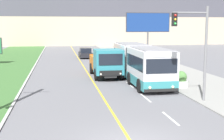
# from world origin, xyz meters

# --- Properties ---
(lane_marking_centre) EXTENTS (2.88, 140.00, 0.01)m
(lane_marking_centre) POSITION_xyz_m (0.41, 2.89, 0.00)
(lane_marking_centre) COLOR gold
(lane_marking_centre) RESTS_ON ground_plane
(apartment_block_background) EXTENTS (80.00, 8.04, 19.04)m
(apartment_block_background) POSITION_xyz_m (0.00, 63.94, 9.52)
(apartment_block_background) COLOR #BCAD93
(apartment_block_background) RESTS_ON ground_plane
(city_bus) EXTENTS (2.64, 11.48, 3.04)m
(city_bus) POSITION_xyz_m (3.96, 13.89, 1.54)
(city_bus) COLOR silver
(city_bus) RESTS_ON ground_plane
(dump_truck) EXTENTS (2.48, 6.61, 2.64)m
(dump_truck) POSITION_xyz_m (1.43, 15.83, 1.33)
(dump_truck) COLOR black
(dump_truck) RESTS_ON ground_plane
(car_distant) EXTENTS (1.80, 4.30, 1.45)m
(car_distant) POSITION_xyz_m (1.07, 33.85, 0.69)
(car_distant) COLOR black
(car_distant) RESTS_ON ground_plane
(traffic_light_mast) EXTENTS (2.28, 0.32, 5.86)m
(traffic_light_mast) POSITION_xyz_m (5.38, 6.19, 3.74)
(traffic_light_mast) COLOR slate
(traffic_light_mast) RESTS_ON ground_plane
(billboard_large) EXTENTS (6.18, 0.24, 6.43)m
(billboard_large) POSITION_xyz_m (9.42, 30.33, 4.92)
(billboard_large) COLOR #59595B
(billboard_large) RESTS_ON ground_plane
(planter_round_near) EXTENTS (1.11, 1.11, 1.22)m
(planter_round_near) POSITION_xyz_m (6.27, 10.49, 0.61)
(planter_round_near) COLOR silver
(planter_round_near) RESTS_ON sidewalk_right
(planter_round_second) EXTENTS (1.14, 1.14, 1.26)m
(planter_round_second) POSITION_xyz_m (6.50, 14.53, 0.63)
(planter_round_second) COLOR silver
(planter_round_second) RESTS_ON sidewalk_right
(planter_round_third) EXTENTS (1.20, 1.20, 1.29)m
(planter_round_third) POSITION_xyz_m (6.29, 18.57, 0.64)
(planter_round_third) COLOR silver
(planter_round_third) RESTS_ON sidewalk_right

